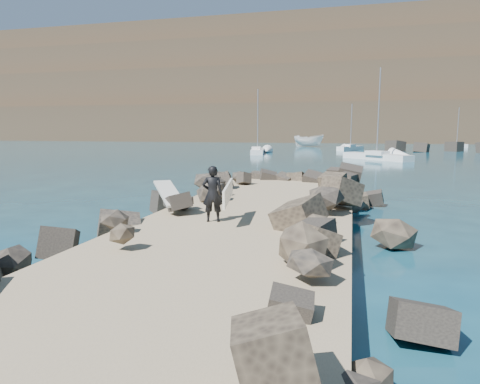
{
  "coord_description": "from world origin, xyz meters",
  "views": [
    {
      "loc": [
        2.92,
        -12.17,
        3.19
      ],
      "look_at": [
        0.0,
        -1.0,
        1.5
      ],
      "focal_mm": 32.0,
      "sensor_mm": 36.0,
      "label": 1
    }
  ],
  "objects_px": {
    "surfer_with_board": "(215,194)",
    "sailboat_b": "(350,148)",
    "boat_imported": "(309,141)",
    "surfboard_resting": "(169,197)"
  },
  "relations": [
    {
      "from": "boat_imported",
      "to": "sailboat_b",
      "type": "bearing_deg",
      "value": -139.19
    },
    {
      "from": "surfboard_resting",
      "to": "boat_imported",
      "type": "height_order",
      "value": "boat_imported"
    },
    {
      "from": "boat_imported",
      "to": "surfer_with_board",
      "type": "height_order",
      "value": "boat_imported"
    },
    {
      "from": "surfboard_resting",
      "to": "sailboat_b",
      "type": "xyz_separation_m",
      "value": [
        5.46,
        55.22,
        -0.69
      ]
    },
    {
      "from": "surfboard_resting",
      "to": "surfer_with_board",
      "type": "xyz_separation_m",
      "value": [
        1.99,
        -1.33,
        0.36
      ]
    },
    {
      "from": "sailboat_b",
      "to": "surfboard_resting",
      "type": "bearing_deg",
      "value": -95.64
    },
    {
      "from": "surfboard_resting",
      "to": "surfer_with_board",
      "type": "height_order",
      "value": "surfer_with_board"
    },
    {
      "from": "boat_imported",
      "to": "sailboat_b",
      "type": "height_order",
      "value": "sailboat_b"
    },
    {
      "from": "surfer_with_board",
      "to": "sailboat_b",
      "type": "bearing_deg",
      "value": 86.49
    },
    {
      "from": "surfer_with_board",
      "to": "surfboard_resting",
      "type": "bearing_deg",
      "value": 146.29
    }
  ]
}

